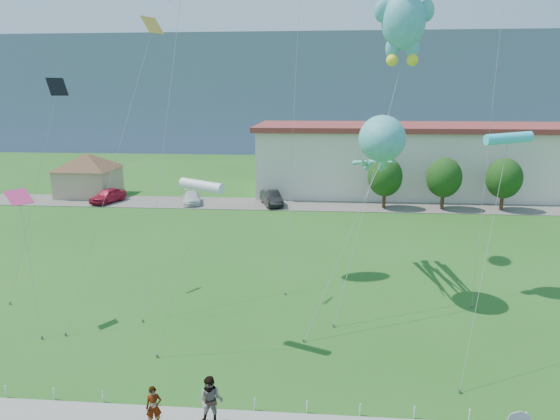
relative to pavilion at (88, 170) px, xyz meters
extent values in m
plane|color=#215718|center=(24.00, -38.00, -3.02)|extent=(160.00, 160.00, 0.00)
cube|color=#59544C|center=(24.00, -3.00, -2.99)|extent=(70.00, 6.00, 0.06)
cube|color=slate|center=(24.00, 82.00, 9.48)|extent=(160.00, 50.00, 25.00)
cube|color=tan|center=(0.00, 0.00, -1.42)|extent=(6.00, 6.00, 3.20)
pyramid|color=brown|center=(0.00, 0.00, 1.08)|extent=(9.20, 9.20, 1.80)
cube|color=beige|center=(50.00, 6.00, 0.78)|extent=(60.00, 14.00, 7.60)
cube|color=maroon|center=(50.00, 6.00, 4.88)|extent=(61.00, 15.00, 0.60)
cylinder|color=white|center=(15.00, -39.30, -2.77)|extent=(0.05, 0.05, 0.50)
cylinder|color=white|center=(17.00, -39.30, -2.77)|extent=(0.05, 0.05, 0.50)
cylinder|color=white|center=(19.00, -39.30, -2.77)|extent=(0.05, 0.05, 0.50)
cylinder|color=white|center=(21.00, -39.30, -2.77)|extent=(0.05, 0.05, 0.50)
cylinder|color=white|center=(23.00, -39.30, -2.77)|extent=(0.05, 0.05, 0.50)
cylinder|color=white|center=(25.00, -39.30, -2.77)|extent=(0.05, 0.05, 0.50)
cylinder|color=white|center=(27.00, -39.30, -2.77)|extent=(0.05, 0.05, 0.50)
cylinder|color=white|center=(29.00, -39.30, -2.77)|extent=(0.05, 0.05, 0.50)
cylinder|color=white|center=(31.00, -39.30, -2.77)|extent=(0.05, 0.05, 0.50)
cylinder|color=white|center=(33.00, -39.30, -2.77)|extent=(0.05, 0.05, 0.50)
cylinder|color=white|center=(35.00, -39.30, -2.77)|extent=(0.05, 0.05, 0.50)
cylinder|color=#3F2B19|center=(34.00, -4.00, -1.92)|extent=(0.36, 0.36, 2.20)
ellipsoid|color=#14380F|center=(34.00, -4.00, 0.38)|extent=(3.60, 3.60, 4.14)
cylinder|color=#3F2B19|center=(40.00, -4.00, -1.92)|extent=(0.36, 0.36, 2.20)
ellipsoid|color=#14380F|center=(40.00, -4.00, 0.38)|extent=(3.60, 3.60, 4.14)
cylinder|color=#3F2B19|center=(46.00, -4.00, -1.92)|extent=(0.36, 0.36, 2.20)
ellipsoid|color=#14380F|center=(46.00, -4.00, 0.38)|extent=(3.60, 3.60, 4.14)
imported|color=gray|center=(21.54, -40.67, -2.14)|extent=(0.65, 0.53, 1.56)
imported|color=gray|center=(23.57, -40.41, -1.98)|extent=(0.94, 0.75, 1.89)
imported|color=#AC152E|center=(3.87, -3.77, -2.18)|extent=(3.07, 4.95, 1.57)
imported|color=silver|center=(13.23, -3.49, -2.32)|extent=(2.89, 4.75, 1.29)
imported|color=black|center=(22.06, -3.61, -2.18)|extent=(3.06, 5.04, 1.57)
ellipsoid|color=teal|center=(30.70, -27.76, 6.36)|extent=(2.60, 3.38, 2.60)
sphere|color=white|center=(30.24, -28.79, 6.64)|extent=(0.41, 0.41, 0.41)
sphere|color=white|center=(31.17, -28.79, 6.64)|extent=(0.41, 0.41, 0.41)
cylinder|color=slate|center=(26.66, -33.78, -2.94)|extent=(0.10, 0.10, 0.16)
cylinder|color=gray|center=(28.68, -31.27, 1.35)|extent=(4.07, 5.04, 8.44)
ellipsoid|color=teal|center=(31.86, -25.67, 12.77)|extent=(2.48, 2.11, 3.11)
ellipsoid|color=teal|center=(30.62, -25.67, 13.34)|extent=(0.86, 0.61, 1.20)
ellipsoid|color=teal|center=(33.10, -25.67, 13.34)|extent=(0.86, 0.61, 1.20)
ellipsoid|color=teal|center=(31.29, -25.67, 11.33)|extent=(0.76, 0.67, 1.24)
ellipsoid|color=teal|center=(32.44, -25.67, 11.33)|extent=(0.76, 0.67, 1.24)
sphere|color=yellow|center=(31.29, -25.86, 10.66)|extent=(0.67, 0.67, 0.67)
sphere|color=yellow|center=(32.44, -25.86, 10.66)|extent=(0.67, 0.67, 0.67)
cylinder|color=slate|center=(28.16, -32.05, -2.94)|extent=(0.10, 0.10, 0.16)
cylinder|color=gray|center=(30.01, -28.86, 3.80)|extent=(3.73, 6.41, 13.35)
cylinder|color=white|center=(21.93, -34.00, 4.69)|extent=(0.50, 2.25, 0.87)
cylinder|color=slate|center=(20.01, -35.79, -2.94)|extent=(0.10, 0.10, 0.16)
cylinder|color=gray|center=(20.97, -34.89, 0.81)|extent=(1.95, 1.83, 7.36)
cylinder|color=slate|center=(36.01, -28.97, -2.94)|extent=(0.10, 0.10, 0.16)
cylinder|color=gray|center=(36.84, -26.69, 7.77)|extent=(1.68, 4.59, 21.27)
cube|color=black|center=(11.87, -27.20, 9.19)|extent=(1.29, 1.29, 0.86)
cylinder|color=slate|center=(9.66, -30.74, -2.94)|extent=(0.10, 0.10, 0.16)
cylinder|color=gray|center=(10.77, -28.97, 3.06)|extent=(2.24, 3.58, 11.86)
cylinder|color=#34D1EB|center=(35.85, -32.37, 6.82)|extent=(0.50, 2.25, 0.87)
cylinder|color=slate|center=(33.12, -37.52, -2.94)|extent=(0.10, 0.10, 0.16)
cylinder|color=gray|center=(34.49, -34.94, 1.88)|extent=(2.76, 5.18, 9.49)
cylinder|color=slate|center=(18.08, -32.32, -2.94)|extent=(0.10, 0.10, 0.16)
cylinder|color=gray|center=(18.35, -28.00, 6.19)|extent=(0.57, 8.66, 18.12)
cube|color=gold|center=(18.04, -27.98, 12.44)|extent=(1.29, 1.29, 0.86)
cylinder|color=slate|center=(14.77, -34.14, -2.94)|extent=(0.10, 0.10, 0.16)
cylinder|color=gray|center=(16.40, -31.06, 4.69)|extent=(3.30, 6.20, 15.11)
cylinder|color=slate|center=(25.33, -28.00, -2.94)|extent=(0.10, 0.10, 0.16)
cylinder|color=gray|center=(25.59, -23.71, 8.37)|extent=(0.54, 8.61, 22.47)
cube|color=#E53376|center=(12.07, -32.41, 3.68)|extent=(1.29, 1.29, 0.86)
cylinder|color=slate|center=(13.77, -34.55, -2.94)|extent=(0.10, 0.10, 0.16)
cylinder|color=gray|center=(12.92, -33.48, 0.31)|extent=(1.73, 2.18, 6.35)
camera|label=1|loc=(27.37, -56.02, 8.80)|focal=32.00mm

